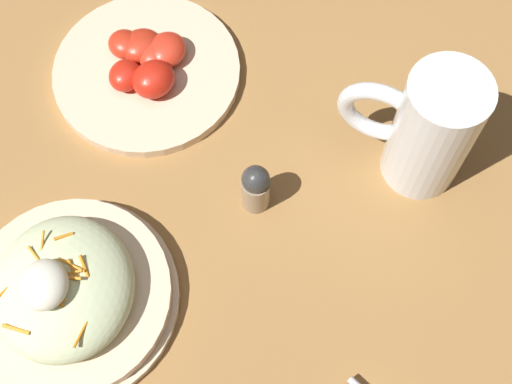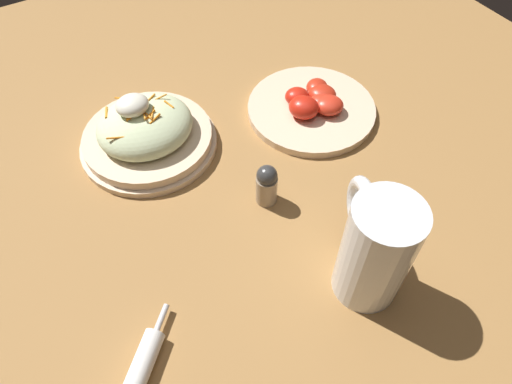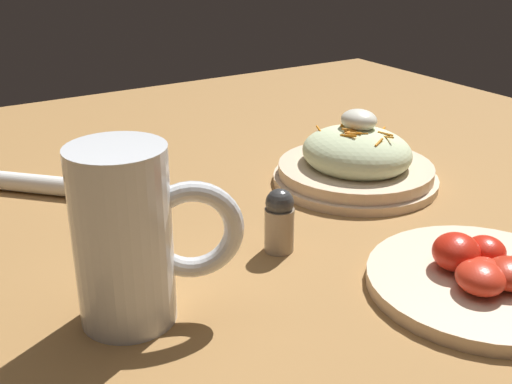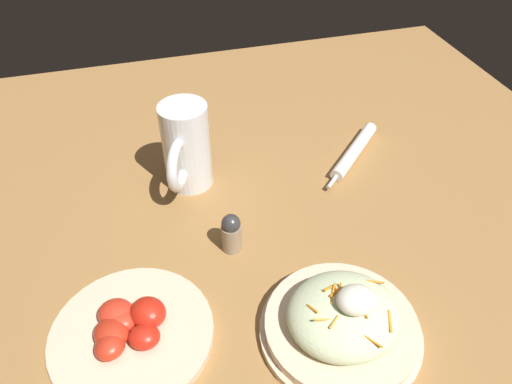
{
  "view_description": "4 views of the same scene",
  "coord_description": "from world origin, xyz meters",
  "px_view_note": "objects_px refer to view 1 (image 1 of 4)",
  "views": [
    {
      "loc": [
        -0.29,
        -0.01,
        0.73
      ],
      "look_at": [
        0.01,
        -0.03,
        0.07
      ],
      "focal_mm": 51.28,
      "sensor_mm": 36.0,
      "label": 1
    },
    {
      "loc": [
        -0.2,
        -0.37,
        0.55
      ],
      "look_at": [
        -0.0,
        -0.05,
        0.07
      ],
      "focal_mm": 32.62,
      "sensor_mm": 36.0,
      "label": 2
    },
    {
      "loc": [
        0.53,
        -0.37,
        0.32
      ],
      "look_at": [
        -0.01,
        -0.03,
        0.05
      ],
      "focal_mm": 45.08,
      "sensor_mm": 36.0,
      "label": 3
    },
    {
      "loc": [
        0.14,
        0.49,
        0.58
      ],
      "look_at": [
        -0.02,
        -0.06,
        0.08
      ],
      "focal_mm": 34.38,
      "sensor_mm": 36.0,
      "label": 4
    }
  ],
  "objects_px": {
    "salad_plate": "(67,292)",
    "tomato_plate": "(147,68)",
    "beer_mug": "(427,134)",
    "salt_shaker": "(256,187)"
  },
  "relations": [
    {
      "from": "beer_mug",
      "to": "salad_plate",
      "type": "bearing_deg",
      "value": 110.79
    },
    {
      "from": "salt_shaker",
      "to": "beer_mug",
      "type": "bearing_deg",
      "value": -78.34
    },
    {
      "from": "salad_plate",
      "to": "beer_mug",
      "type": "bearing_deg",
      "value": -69.21
    },
    {
      "from": "tomato_plate",
      "to": "salt_shaker",
      "type": "relative_size",
      "value": 3.13
    },
    {
      "from": "tomato_plate",
      "to": "salt_shaker",
      "type": "height_order",
      "value": "salt_shaker"
    },
    {
      "from": "tomato_plate",
      "to": "beer_mug",
      "type": "bearing_deg",
      "value": -113.88
    },
    {
      "from": "salad_plate",
      "to": "tomato_plate",
      "type": "relative_size",
      "value": 1.0
    },
    {
      "from": "tomato_plate",
      "to": "salt_shaker",
      "type": "bearing_deg",
      "value": -144.65
    },
    {
      "from": "salad_plate",
      "to": "beer_mug",
      "type": "height_order",
      "value": "beer_mug"
    },
    {
      "from": "salad_plate",
      "to": "beer_mug",
      "type": "xyz_separation_m",
      "value": [
        0.14,
        -0.37,
        0.04
      ]
    }
  ]
}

